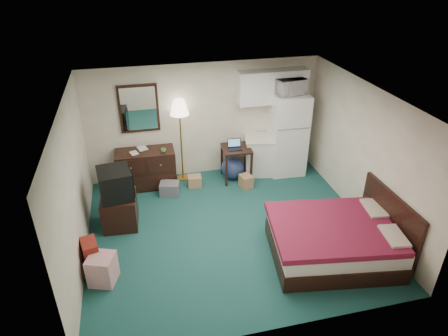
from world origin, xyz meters
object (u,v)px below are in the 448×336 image
object	(u,v)px
kitchen_counter	(262,156)
suitcase	(91,256)
floor_lamp	(181,141)
fridge	(287,134)
dresser	(146,169)
bed	(333,241)
desk	(236,163)
tv_stand	(120,210)

from	to	relation	value
kitchen_counter	suitcase	world-z (taller)	kitchen_counter
floor_lamp	kitchen_counter	distance (m)	1.87
floor_lamp	fridge	bearing A→B (deg)	-4.17
suitcase	fridge	bearing A→B (deg)	17.27
dresser	floor_lamp	world-z (taller)	floor_lamp
bed	suitcase	bearing A→B (deg)	-179.67
dresser	desk	bearing A→B (deg)	-3.53
floor_lamp	desk	size ratio (longest dim) A/B	2.39
floor_lamp	bed	xyz separation A→B (m)	(2.03, -3.13, -0.60)
floor_lamp	dresser	bearing A→B (deg)	-170.01
desk	dresser	bearing A→B (deg)	178.49
kitchen_counter	fridge	world-z (taller)	fridge
desk	fridge	bearing A→B (deg)	8.95
desk	kitchen_counter	xyz separation A→B (m)	(0.65, 0.15, 0.04)
desk	kitchen_counter	distance (m)	0.67
fridge	bed	distance (m)	3.03
desk	kitchen_counter	size ratio (longest dim) A/B	0.91
desk	bed	world-z (taller)	desk
dresser	desk	distance (m)	1.94
dresser	tv_stand	xyz separation A→B (m)	(-0.57, -1.28, -0.11)
kitchen_counter	bed	size ratio (longest dim) A/B	0.43
dresser	suitcase	distance (m)	2.64
fridge	desk	bearing A→B (deg)	-171.61
desk	bed	size ratio (longest dim) A/B	0.39
kitchen_counter	bed	bearing A→B (deg)	-73.24
floor_lamp	suitcase	world-z (taller)	floor_lamp
dresser	bed	world-z (taller)	dresser
desk	tv_stand	distance (m)	2.75
dresser	bed	bearing A→B (deg)	-45.66
dresser	suitcase	bearing A→B (deg)	-111.72
fridge	bed	world-z (taller)	fridge
floor_lamp	kitchen_counter	bearing A→B (deg)	-4.46
floor_lamp	tv_stand	distance (m)	2.06
fridge	tv_stand	distance (m)	3.94
desk	tv_stand	world-z (taller)	desk
fridge	tv_stand	size ratio (longest dim) A/B	2.77
kitchen_counter	bed	distance (m)	3.00
bed	suitcase	distance (m)	3.88
kitchen_counter	tv_stand	xyz separation A→B (m)	(-3.15, -1.28, -0.11)
fridge	tv_stand	xyz separation A→B (m)	(-3.69, -1.25, -0.61)
bed	tv_stand	size ratio (longest dim) A/B	2.96
kitchen_counter	suitcase	distance (m)	4.35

